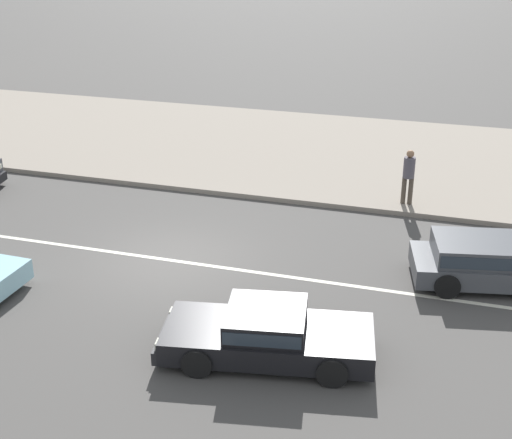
% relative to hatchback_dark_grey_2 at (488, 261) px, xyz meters
% --- Properties ---
extents(ground_plane, '(160.00, 160.00, 0.00)m').
position_rel_hatchback_dark_grey_2_xyz_m(ground_plane, '(-7.72, -1.09, -0.59)').
color(ground_plane, '#4C4947').
extents(lane_centre_stripe, '(50.40, 0.14, 0.01)m').
position_rel_hatchback_dark_grey_2_xyz_m(lane_centre_stripe, '(-7.72, -1.09, -0.59)').
color(lane_centre_stripe, silver).
rests_on(lane_centre_stripe, ground).
extents(kerb_strip, '(68.00, 10.00, 0.15)m').
position_rel_hatchback_dark_grey_2_xyz_m(kerb_strip, '(-7.72, 8.52, -0.52)').
color(kerb_strip, gray).
rests_on(kerb_strip, ground).
extents(hatchback_dark_grey_2, '(4.12, 2.42, 1.10)m').
position_rel_hatchback_dark_grey_2_xyz_m(hatchback_dark_grey_2, '(0.00, 0.00, 0.00)').
color(hatchback_dark_grey_2, '#47494F').
rests_on(hatchback_dark_grey_2, ground).
extents(sedan_black_5, '(4.48, 2.42, 1.06)m').
position_rel_hatchback_dark_grey_2_xyz_m(sedan_black_5, '(-4.17, -4.49, -0.06)').
color(sedan_black_5, black).
rests_on(sedan_black_5, ground).
extents(pedestrian_near_clock, '(0.34, 0.34, 1.67)m').
position_rel_hatchback_dark_grey_2_xyz_m(pedestrian_near_clock, '(-2.31, 4.20, 0.54)').
color(pedestrian_near_clock, '#4C4238').
rests_on(pedestrian_near_clock, kerb_strip).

